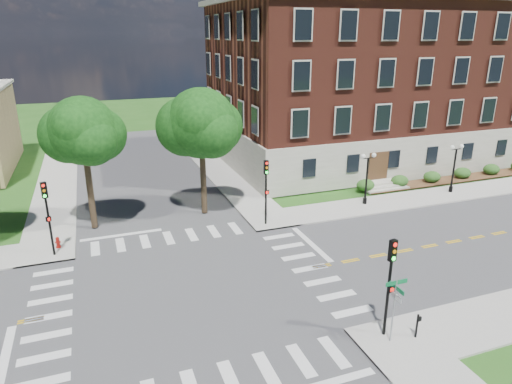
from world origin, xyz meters
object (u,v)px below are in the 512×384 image
object	(u,v)px
traffic_signal_nw	(47,209)
traffic_signal_se	(390,276)
traffic_signal_ne	(266,184)
street_sign_pole	(395,299)
push_button_post	(417,325)
twin_lamp_east	(454,165)
fire_hydrant	(58,243)
twin_lamp_west	(367,176)

from	to	relation	value
traffic_signal_nw	traffic_signal_se	bearing A→B (deg)	-43.42
traffic_signal_se	traffic_signal_ne	world-z (taller)	same
traffic_signal_se	street_sign_pole	world-z (taller)	traffic_signal_se
street_sign_pole	push_button_post	world-z (taller)	street_sign_pole
twin_lamp_east	push_button_post	distance (m)	22.66
traffic_signal_nw	fire_hydrant	distance (m)	2.91
push_button_post	traffic_signal_nw	bearing A→B (deg)	137.50
traffic_signal_se	push_button_post	distance (m)	2.78
traffic_signal_se	twin_lamp_west	world-z (taller)	traffic_signal_se
traffic_signal_se	twin_lamp_east	xyz separation A→B (m)	(17.44, 15.05, -0.66)
traffic_signal_ne	push_button_post	bearing A→B (deg)	-83.46
traffic_signal_ne	twin_lamp_west	bearing A→B (deg)	7.08
twin_lamp_west	fire_hydrant	distance (m)	23.34
fire_hydrant	twin_lamp_east	bearing A→B (deg)	0.14
traffic_signal_ne	traffic_signal_nw	distance (m)	14.31
twin_lamp_west	fire_hydrant	size ratio (longest dim) A/B	5.64
traffic_signal_se	twin_lamp_west	distance (m)	17.45
twin_lamp_west	traffic_signal_ne	bearing A→B (deg)	-172.92
traffic_signal_ne	twin_lamp_east	distance (m)	17.92
twin_lamp_east	traffic_signal_se	bearing A→B (deg)	-139.20
traffic_signal_se	twin_lamp_east	size ratio (longest dim) A/B	1.13
fire_hydrant	traffic_signal_ne	bearing A→B (deg)	-4.03
twin_lamp_east	fire_hydrant	distance (m)	32.05
twin_lamp_west	twin_lamp_east	xyz separation A→B (m)	(8.74, -0.06, 0.00)
twin_lamp_west	push_button_post	bearing A→B (deg)	-115.25
traffic_signal_se	street_sign_pole	xyz separation A→B (m)	(-0.01, -0.49, -0.88)
street_sign_pole	traffic_signal_ne	bearing A→B (deg)	91.71
street_sign_pole	push_button_post	xyz separation A→B (m)	(1.25, -0.20, -1.51)
traffic_signal_se	traffic_signal_nw	bearing A→B (deg)	136.58
twin_lamp_west	street_sign_pole	distance (m)	17.87
twin_lamp_west	push_button_post	distance (m)	17.56
twin_lamp_east	street_sign_pole	world-z (taller)	twin_lamp_east
traffic_signal_se	traffic_signal_nw	world-z (taller)	same
traffic_signal_nw	fire_hydrant	size ratio (longest dim) A/B	6.40
fire_hydrant	twin_lamp_west	bearing A→B (deg)	0.35
traffic_signal_se	fire_hydrant	size ratio (longest dim) A/B	6.40
traffic_signal_ne	twin_lamp_west	size ratio (longest dim) A/B	1.13
push_button_post	traffic_signal_se	bearing A→B (deg)	150.72
twin_lamp_east	fire_hydrant	size ratio (longest dim) A/B	5.64
traffic_signal_se	traffic_signal_nw	size ratio (longest dim) A/B	1.00
traffic_signal_se	twin_lamp_east	world-z (taller)	traffic_signal_se
traffic_signal_se	street_sign_pole	size ratio (longest dim) A/B	1.55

